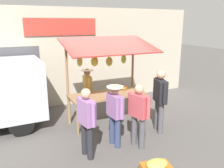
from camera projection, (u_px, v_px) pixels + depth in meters
ground_plane at (108, 122)px, 7.03m from camera, size 40.00×40.00×0.00m
street_backdrop at (81, 56)px, 8.49m from camera, size 9.00×0.30×3.40m
market_stall at (107, 72)px, 6.66m from camera, size 2.50×1.46×2.50m
vendor_with_sunhat at (88, 89)px, 7.32m from camera, size 0.39×0.66×1.53m
shopper_in_striped_shirt at (115, 111)px, 5.49m from camera, size 0.39×0.66×1.51m
shopper_in_grey_tee at (87, 119)px, 5.02m from camera, size 0.29×0.67×1.57m
shopper_with_ponytail at (139, 112)px, 5.44m from camera, size 0.33×0.65×1.54m
shopper_with_shopping_bag at (160, 96)px, 6.19m from camera, size 0.36×0.70×1.71m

